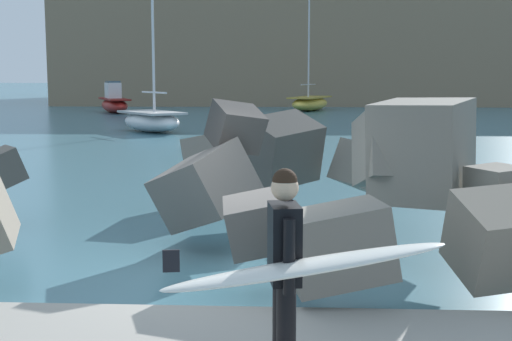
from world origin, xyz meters
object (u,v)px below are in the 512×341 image
(boat_near_centre, at_px, (152,120))
(boat_mid_centre, at_px, (114,102))
(boat_mid_right, at_px, (310,103))
(surfer_with_board, at_px, (291,268))

(boat_near_centre, bearing_deg, boat_mid_centre, 109.83)
(boat_near_centre, relative_size, boat_mid_right, 0.78)
(surfer_with_board, relative_size, boat_near_centre, 0.33)
(surfer_with_board, height_order, boat_near_centre, boat_near_centre)
(boat_near_centre, xyz_separation_m, boat_mid_right, (7.85, 19.66, 0.04))
(surfer_with_board, distance_m, boat_mid_centre, 46.08)
(boat_mid_right, bearing_deg, surfer_with_board, -91.47)
(surfer_with_board, relative_size, boat_mid_centre, 0.37)
(surfer_with_board, xyz_separation_m, boat_mid_centre, (-12.57, 44.33, -0.57))
(surfer_with_board, bearing_deg, boat_mid_right, 88.53)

